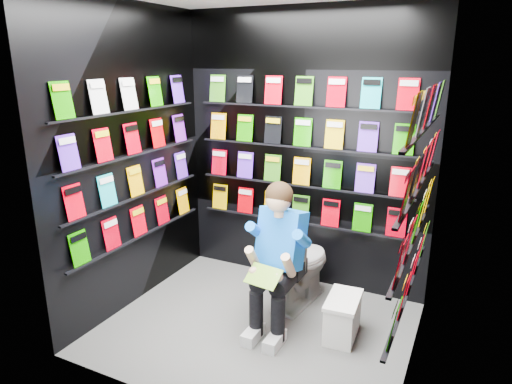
% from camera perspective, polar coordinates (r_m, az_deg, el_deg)
% --- Properties ---
extents(floor, '(2.40, 2.40, 0.00)m').
position_cam_1_polar(floor, '(3.93, 0.06, -16.57)').
color(floor, '#555553').
rests_on(floor, ground).
extents(wall_back, '(2.40, 0.04, 2.60)m').
position_cam_1_polar(wall_back, '(4.31, 5.94, 5.02)').
color(wall_back, black).
rests_on(wall_back, floor).
extents(wall_front, '(2.40, 0.04, 2.60)m').
position_cam_1_polar(wall_front, '(2.59, -9.73, -2.77)').
color(wall_front, black).
rests_on(wall_front, floor).
extents(wall_left, '(0.04, 2.00, 2.60)m').
position_cam_1_polar(wall_left, '(4.07, -15.33, 3.85)').
color(wall_left, black).
rests_on(wall_left, floor).
extents(wall_right, '(0.04, 2.00, 2.60)m').
position_cam_1_polar(wall_right, '(3.10, 20.44, -0.40)').
color(wall_right, black).
rests_on(wall_right, floor).
extents(comics_back, '(2.10, 0.06, 1.37)m').
position_cam_1_polar(comics_back, '(4.28, 5.80, 5.01)').
color(comics_back, '#D2000A').
rests_on(comics_back, wall_back).
extents(comics_left, '(0.06, 1.70, 1.37)m').
position_cam_1_polar(comics_left, '(4.05, -15.02, 3.89)').
color(comics_left, '#D2000A').
rests_on(comics_left, wall_left).
extents(comics_right, '(0.06, 1.70, 1.37)m').
position_cam_1_polar(comics_right, '(3.10, 19.90, -0.25)').
color(comics_right, '#D2000A').
rests_on(comics_right, wall_right).
extents(toilet, '(0.52, 0.80, 0.73)m').
position_cam_1_polar(toilet, '(4.15, 5.27, -8.99)').
color(toilet, white).
rests_on(toilet, floor).
extents(longbox, '(0.25, 0.42, 0.30)m').
position_cam_1_polar(longbox, '(3.82, 10.74, -15.30)').
color(longbox, white).
rests_on(longbox, floor).
extents(longbox_lid, '(0.27, 0.44, 0.03)m').
position_cam_1_polar(longbox_lid, '(3.74, 10.88, -13.10)').
color(longbox_lid, white).
rests_on(longbox_lid, longbox).
extents(reader, '(0.58, 0.77, 1.31)m').
position_cam_1_polar(reader, '(3.68, 3.28, -5.93)').
color(reader, blue).
rests_on(reader, toilet).
extents(held_comic, '(0.28, 0.19, 0.11)m').
position_cam_1_polar(held_comic, '(3.45, 0.93, -10.48)').
color(held_comic, green).
rests_on(held_comic, reader).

